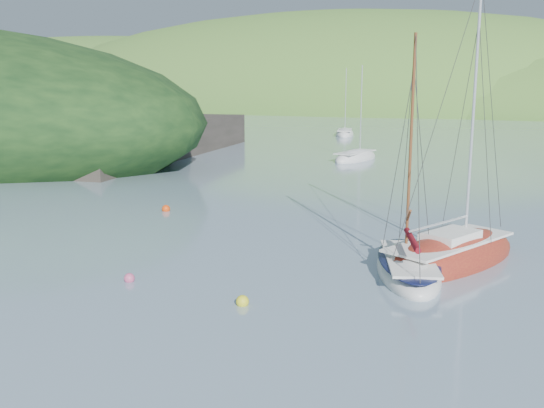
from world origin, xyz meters
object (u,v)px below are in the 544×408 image
at_px(sloop_red, 451,258).
at_px(distant_sloop_a, 356,158).
at_px(daysailer_white, 408,268).
at_px(distant_sloop_c, 345,134).

height_order(sloop_red, distant_sloop_a, sloop_red).
xyz_separation_m(sloop_red, distant_sloop_a, (-14.83, 31.60, -0.06)).
bearing_deg(sloop_red, distant_sloop_a, 137.04).
bearing_deg(distant_sloop_a, daysailer_white, -58.69).
bearing_deg(sloop_red, distant_sloop_c, 135.55).
relative_size(sloop_red, distant_sloop_c, 1.21).
xyz_separation_m(daysailer_white, distant_sloop_c, (-24.08, 60.11, -0.05)).
height_order(daysailer_white, sloop_red, sloop_red).
bearing_deg(distant_sloop_a, distant_sloop_c, 121.28).
distance_m(daysailer_white, distant_sloop_c, 64.76).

